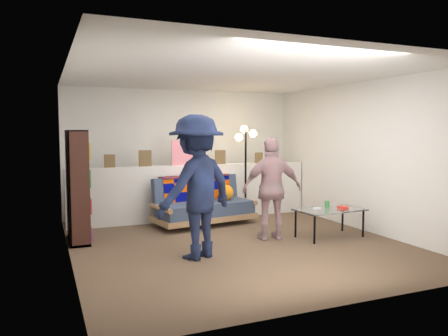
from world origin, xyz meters
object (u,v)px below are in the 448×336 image
object	(u,v)px
bookshelf	(77,190)
person_left	(196,187)
futon_sofa	(203,204)
coffee_table	(330,211)
floor_lamp	(245,153)
person_right	(272,189)

from	to	relation	value
bookshelf	person_left	world-z (taller)	person_left
futon_sofa	bookshelf	world-z (taller)	bookshelf
futon_sofa	coffee_table	world-z (taller)	futon_sofa
bookshelf	floor_lamp	size ratio (longest dim) A/B	0.95
bookshelf	person_left	bearing A→B (deg)	-47.77
person_right	floor_lamp	bearing A→B (deg)	-90.75
coffee_table	person_left	world-z (taller)	person_left
bookshelf	floor_lamp	distance (m)	3.11
futon_sofa	person_right	distance (m)	1.57
futon_sofa	floor_lamp	bearing A→B (deg)	14.89
futon_sofa	person_left	bearing A→B (deg)	-112.40
coffee_table	floor_lamp	distance (m)	2.10
futon_sofa	coffee_table	size ratio (longest dim) A/B	1.71
coffee_table	person_right	xyz separation A→B (m)	(-0.88, 0.22, 0.36)
futon_sofa	coffee_table	xyz separation A→B (m)	(1.45, -1.62, 0.06)
coffee_table	bookshelf	bearing A→B (deg)	161.20
bookshelf	coffee_table	xyz separation A→B (m)	(3.54, -1.21, -0.35)
person_right	person_left	bearing A→B (deg)	30.39
futon_sofa	person_left	xyz separation A→B (m)	(-0.77, -1.87, 0.56)
bookshelf	person_right	xyz separation A→B (m)	(2.67, -0.99, 0.00)
futon_sofa	floor_lamp	distance (m)	1.29
bookshelf	coffee_table	size ratio (longest dim) A/B	1.52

